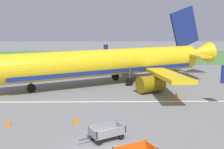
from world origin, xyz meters
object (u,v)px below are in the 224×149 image
Objects in this scene: airplane at (113,63)px; traffic_cone_mid_apron at (176,96)px; traffic_cone_near_plane at (75,119)px; traffic_cone_by_carts at (8,123)px; baggage_cart_second_in_row at (107,132)px.

traffic_cone_mid_apron is at bearing -48.56° from airplane.
traffic_cone_by_carts is (-5.62, -0.62, -0.04)m from traffic_cone_near_plane.
traffic_cone_by_carts is at bearing 161.68° from baggage_cart_second_in_row.
traffic_cone_mid_apron is (10.74, 7.61, 0.01)m from traffic_cone_near_plane.
baggage_cart_second_in_row is 5.47× the size of traffic_cone_by_carts.
traffic_cone_by_carts is at bearing -153.28° from traffic_cone_mid_apron.
traffic_cone_mid_apron is 18.32m from traffic_cone_by_carts.
traffic_cone_near_plane is 0.97× the size of traffic_cone_mid_apron.
traffic_cone_by_carts is (-8.39, 2.78, -0.29)m from baggage_cart_second_in_row.
baggage_cart_second_in_row reaches higher than traffic_cone_mid_apron.
airplane is 19.29m from baggage_cart_second_in_row.
airplane reaches higher than traffic_cone_near_plane.
baggage_cart_second_in_row is at bearing -125.88° from traffic_cone_mid_apron.
traffic_cone_mid_apron is at bearing 54.12° from baggage_cart_second_in_row.
baggage_cart_second_in_row is at bearing -50.81° from traffic_cone_near_plane.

